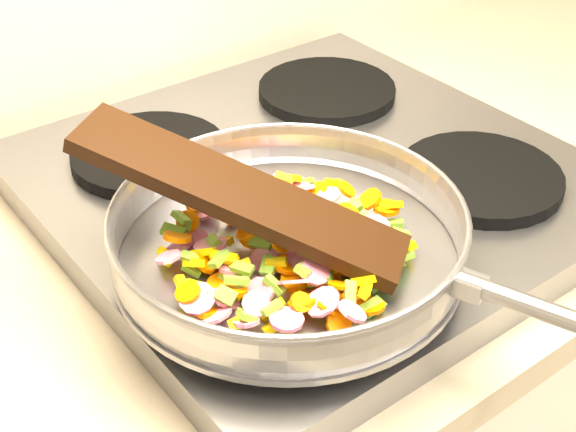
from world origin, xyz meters
TOP-DOWN VIEW (x-y plane):
  - cooktop at (-0.70, 1.67)m, footprint 0.60×0.60m
  - grate_fl at (-0.84, 1.52)m, footprint 0.19×0.19m
  - grate_fr at (-0.56, 1.52)m, footprint 0.19×0.19m
  - grate_bl at (-0.84, 1.81)m, footprint 0.19×0.19m
  - grate_br at (-0.56, 1.81)m, footprint 0.19×0.19m
  - saute_pan at (-0.83, 1.53)m, footprint 0.39×0.53m
  - vegetable_heap at (-0.84, 1.53)m, footprint 0.27×0.26m
  - wooden_spatula at (-0.87, 1.56)m, footprint 0.25×0.30m

SIDE VIEW (x-z plane):
  - cooktop at x=-0.70m, z-range 0.90..0.94m
  - grate_fl at x=-0.84m, z-range 0.94..0.96m
  - grate_fr at x=-0.56m, z-range 0.94..0.96m
  - grate_bl at x=-0.84m, z-range 0.94..0.96m
  - grate_br at x=-0.56m, z-range 0.94..0.96m
  - vegetable_heap at x=-0.84m, z-range 0.95..1.00m
  - saute_pan at x=-0.83m, z-range 0.96..1.02m
  - wooden_spatula at x=-0.87m, z-range 0.97..1.08m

